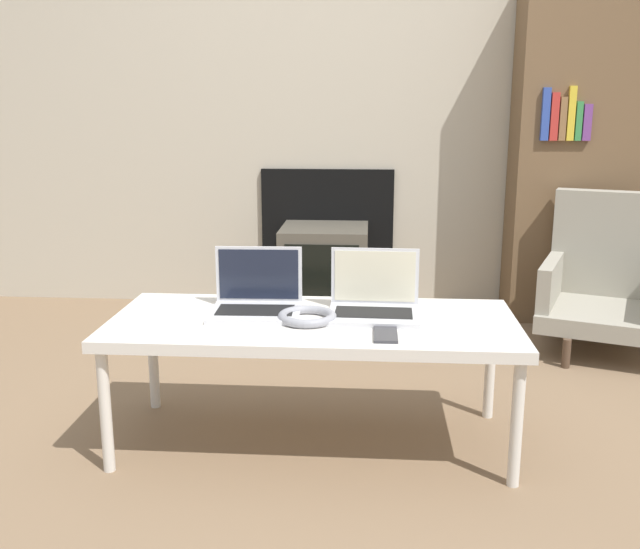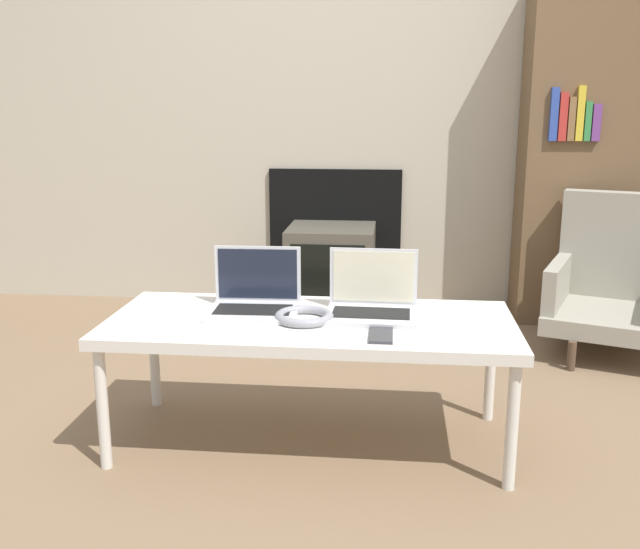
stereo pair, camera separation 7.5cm
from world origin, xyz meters
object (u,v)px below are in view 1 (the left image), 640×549
Objects in this scene: laptop_right at (374,301)px; armchair at (608,279)px; tv at (324,272)px; laptop_left at (257,299)px; phone at (386,335)px; headphones at (307,317)px.

armchair reaches higher than laptop_right.
armchair is (1.34, -0.38, 0.07)m from tv.
laptop_left is 2.06× the size of phone.
armchair is (1.05, 1.26, -0.12)m from phone.
armchair is at bearing -15.69° from tv.
phone is 1.65m from armchair.
tv is (-0.26, 1.41, -0.23)m from laptop_right.
tv is (-0.04, 1.50, -0.20)m from headphones.
headphones is 0.28m from phone.
laptop_left is at bearing 152.36° from headphones.
tv is (0.13, 1.41, -0.23)m from laptop_left.
headphones is at bearing 151.24° from phone.
laptop_left is at bearing -95.38° from tv.
laptop_right is 2.04× the size of phone.
tv is 0.65× the size of armchair.
phone is (0.25, -0.14, -0.01)m from headphones.
phone is at bearing -30.18° from laptop_left.
tv is at bearing 82.73° from laptop_left.
headphones is at bearing -88.31° from tv.
armchair is at bearing 33.13° from laptop_left.
laptop_right is 0.23m from headphones.
headphones is 0.39× the size of tv.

